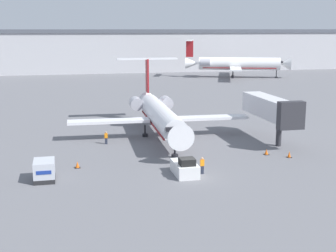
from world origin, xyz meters
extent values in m
plane|color=slate|center=(0.00, 0.00, 0.00)|extent=(600.00, 600.00, 0.00)
cube|color=#B2B2B7|center=(0.00, 120.00, 6.61)|extent=(180.00, 16.00, 13.22)
cube|color=#4C515B|center=(0.00, 120.00, 13.82)|extent=(180.00, 16.80, 1.20)
cylinder|color=white|center=(0.54, 17.06, 3.15)|extent=(3.88, 21.43, 3.00)
cone|color=white|center=(0.05, 5.20, 3.15)|extent=(3.10, 2.53, 3.00)
cube|color=black|center=(0.09, 6.16, 3.67)|extent=(2.58, 0.80, 0.44)
cone|color=white|center=(1.04, 29.36, 3.15)|extent=(2.84, 3.41, 2.70)
cube|color=maroon|center=(0.54, 17.06, 2.17)|extent=(3.49, 19.29, 0.20)
cube|color=white|center=(7.55, 17.83, 2.47)|extent=(11.03, 2.78, 0.36)
cube|color=white|center=(-6.39, 18.41, 2.47)|extent=(11.03, 2.78, 0.36)
cylinder|color=#ADADB7|center=(3.24, 25.91, 3.52)|extent=(1.96, 2.83, 1.85)
cylinder|color=#ADADB7|center=(-1.43, 26.10, 3.52)|extent=(1.96, 2.83, 1.85)
cube|color=maroon|center=(1.07, 30.02, 7.33)|extent=(0.33, 2.21, 5.35)
cube|color=white|center=(1.07, 30.02, 10.00)|extent=(9.70, 2.19, 0.20)
cylinder|color=black|center=(0.14, 7.40, 0.82)|extent=(0.24, 0.24, 1.65)
cylinder|color=black|center=(0.14, 7.40, 0.20)|extent=(0.80, 0.80, 0.40)
cylinder|color=black|center=(-1.35, 18.80, 0.82)|extent=(0.24, 0.24, 1.65)
cylinder|color=black|center=(-1.35, 18.80, 0.20)|extent=(0.80, 0.80, 0.40)
cylinder|color=black|center=(2.56, 18.64, 0.82)|extent=(0.24, 0.24, 1.65)
cylinder|color=black|center=(2.56, 18.64, 0.20)|extent=(0.80, 0.80, 0.40)
cube|color=silver|center=(-0.42, 0.82, 0.65)|extent=(2.17, 4.00, 1.30)
cube|color=black|center=(-0.42, -0.06, 1.65)|extent=(1.52, 1.44, 0.70)
cube|color=black|center=(-0.42, 2.74, 0.45)|extent=(1.95, 0.30, 0.78)
cube|color=#232326|center=(-14.40, 2.16, 0.23)|extent=(2.02, 2.94, 0.45)
cube|color=#B7BCC6|center=(-14.40, 2.16, 1.24)|extent=(2.02, 2.94, 1.58)
cube|color=navy|center=(-14.40, 0.67, 1.24)|extent=(1.42, 0.04, 0.36)
cube|color=#232838|center=(1.42, 0.72, 0.43)|extent=(0.32, 0.20, 0.85)
cube|color=orange|center=(1.42, 0.72, 1.19)|extent=(0.40, 0.24, 0.67)
sphere|color=tan|center=(1.42, 0.72, 1.65)|extent=(0.25, 0.25, 0.25)
cube|color=#232838|center=(-7.04, 15.66, 0.40)|extent=(0.32, 0.20, 0.80)
cube|color=orange|center=(-7.04, 15.66, 1.12)|extent=(0.40, 0.24, 0.63)
sphere|color=tan|center=(-7.04, 15.66, 1.55)|extent=(0.23, 0.23, 0.23)
cube|color=black|center=(-11.08, 5.72, 0.02)|extent=(0.61, 0.61, 0.04)
cone|color=orange|center=(-11.08, 5.72, 0.37)|extent=(0.43, 0.43, 0.66)
cube|color=black|center=(11.08, 6.20, 0.02)|extent=(0.60, 0.60, 0.04)
cone|color=orange|center=(11.08, 6.20, 0.35)|extent=(0.43, 0.43, 0.63)
cube|color=black|center=(13.13, 4.44, 0.02)|extent=(0.53, 0.53, 0.04)
cone|color=orange|center=(13.13, 4.44, 0.41)|extent=(0.38, 0.38, 0.74)
cylinder|color=white|center=(40.56, 90.81, 4.23)|extent=(24.27, 11.80, 3.79)
cone|color=white|center=(53.49, 86.18, 4.23)|extent=(4.13, 4.59, 3.79)
cube|color=black|center=(52.35, 86.59, 4.89)|extent=(1.74, 3.27, 0.44)
cone|color=white|center=(27.10, 95.63, 4.23)|extent=(5.07, 4.62, 3.41)
cube|color=maroon|center=(40.56, 90.81, 3.00)|extent=(21.85, 10.62, 0.20)
cube|color=white|center=(42.30, 99.29, 3.38)|extent=(7.51, 13.64, 0.36)
cube|color=white|center=(36.53, 83.16, 3.38)|extent=(7.51, 13.64, 0.36)
cylinder|color=#ADADB7|center=(31.85, 96.90, 4.70)|extent=(3.50, 2.89, 2.00)
cylinder|color=#ADADB7|center=(29.96, 91.64, 4.70)|extent=(3.50, 2.89, 2.00)
cube|color=maroon|center=(26.32, 95.91, 8.63)|extent=(2.15, 0.97, 5.00)
cube|color=white|center=(26.32, 95.91, 11.13)|extent=(4.73, 9.08, 0.20)
cylinder|color=black|center=(51.12, 87.03, 1.17)|extent=(0.24, 0.24, 2.34)
cylinder|color=black|center=(51.12, 87.03, 0.20)|extent=(0.80, 0.80, 0.40)
cylinder|color=black|center=(38.02, 89.11, 1.17)|extent=(0.24, 0.24, 2.34)
cylinder|color=black|center=(38.02, 89.11, 0.20)|extent=(0.80, 0.80, 0.40)
cylinder|color=black|center=(39.68, 93.74, 1.17)|extent=(0.24, 0.24, 2.34)
cylinder|color=black|center=(39.68, 93.74, 0.20)|extent=(0.80, 0.80, 0.40)
cylinder|color=#2D2D33|center=(14.34, 9.77, 1.60)|extent=(0.70, 0.70, 3.20)
cube|color=silver|center=(14.34, 13.28, 4.50)|extent=(2.60, 11.68, 2.60)
cube|color=#2D2D33|center=(14.34, 6.84, 4.50)|extent=(3.20, 1.20, 3.38)
camera|label=1|loc=(-12.33, -43.63, 14.74)|focal=50.00mm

